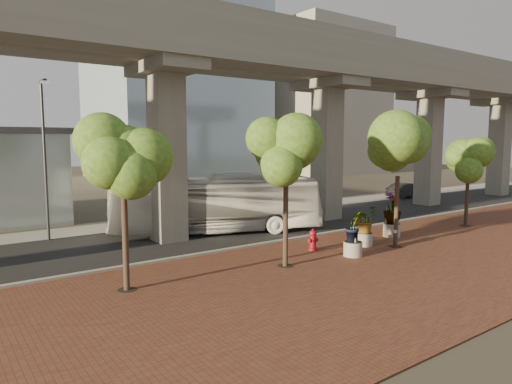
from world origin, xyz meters
TOP-DOWN VIEW (x-y plane):
  - ground at (0.00, 0.00)m, footprint 160.00×160.00m
  - brick_plaza at (0.00, -8.00)m, footprint 70.00×13.00m
  - asphalt_road at (0.00, 2.00)m, footprint 90.00×8.00m
  - curb_strip at (0.00, -2.00)m, footprint 70.00×0.25m
  - far_sidewalk at (0.00, 7.50)m, footprint 90.00×3.00m
  - transit_viaduct at (0.00, 2.00)m, footprint 72.00×5.60m
  - midrise_block at (38.00, 36.00)m, footprint 18.00×16.00m
  - transit_bus at (-2.78, 2.26)m, footprint 12.52×7.42m
  - parked_car at (20.60, 6.00)m, footprint 4.33×1.60m
  - fire_hydrant at (-1.20, -4.41)m, footprint 0.53×0.48m
  - planter_front at (1.61, -5.28)m, footprint 1.91×1.91m
  - planter_right at (4.64, -4.67)m, footprint 2.33×2.33m
  - planter_left at (-0.50, -6.41)m, footprint 1.95×1.95m
  - street_tree_far_west at (-10.92, -4.93)m, footprint 3.34×3.34m
  - street_tree_near_west at (-4.18, -5.87)m, footprint 3.64×3.64m
  - street_tree_near_east at (2.75, -6.36)m, footprint 4.15×4.15m
  - street_tree_far_east at (11.19, -5.37)m, footprint 3.49×3.49m
  - streetlamp_west at (-11.37, 5.71)m, footprint 0.43×1.25m
  - streetlamp_east at (9.04, 6.30)m, footprint 0.37×1.09m

SIDE VIEW (x-z plane):
  - ground at x=0.00m, z-range 0.00..0.00m
  - asphalt_road at x=0.00m, z-range 0.00..0.04m
  - brick_plaza at x=0.00m, z-range 0.00..0.06m
  - far_sidewalk at x=0.00m, z-range 0.00..0.06m
  - curb_strip at x=0.00m, z-range 0.00..0.16m
  - fire_hydrant at x=-1.20m, z-range 0.04..1.10m
  - parked_car at x=20.60m, z-range 0.00..1.41m
  - planter_front at x=1.61m, z-range 0.28..2.38m
  - planter_left at x=-0.50m, z-range 0.29..2.43m
  - planter_right at x=4.64m, z-range 0.32..2.82m
  - transit_bus at x=-2.78m, z-range 0.00..3.44m
  - street_tree_far_east at x=11.19m, z-range 1.26..6.89m
  - streetlamp_east at x=9.04m, z-range 0.63..8.17m
  - street_tree_far_west at x=-10.92m, z-range 1.58..7.70m
  - street_tree_near_west at x=-4.18m, z-range 1.57..7.94m
  - street_tree_near_east at x=2.75m, z-range 1.53..8.28m
  - streetlamp_west at x=-11.37m, z-range 0.72..9.33m
  - transit_viaduct at x=0.00m, z-range 1.09..13.49m
  - midrise_block at x=38.00m, z-range 0.00..24.00m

